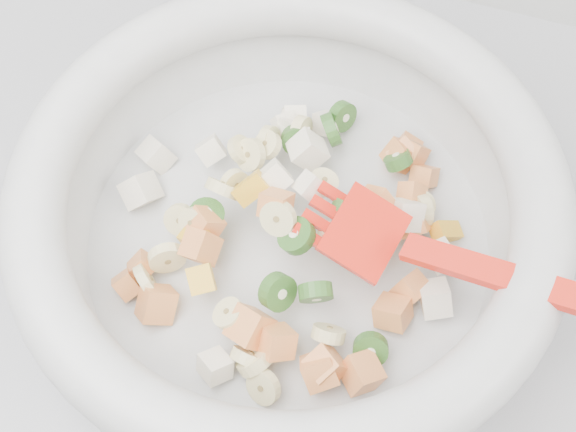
% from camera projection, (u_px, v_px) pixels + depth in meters
% --- Properties ---
extents(counter, '(2.00, 0.60, 0.90)m').
position_uv_depth(counter, '(416.00, 414.00, 0.96)').
color(counter, gray).
rests_on(counter, ground).
extents(mixing_bowl, '(0.47, 0.40, 0.13)m').
position_uv_depth(mixing_bowl, '(289.00, 208.00, 0.53)').
color(mixing_bowl, silver).
rests_on(mixing_bowl, counter).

